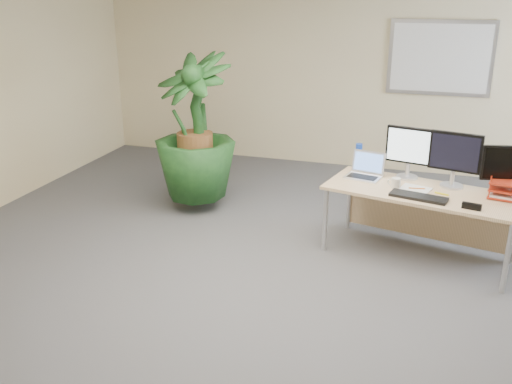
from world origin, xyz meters
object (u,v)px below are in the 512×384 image
(monitor_left, at_px, (409,150))
(monitor_right, at_px, (455,156))
(laptop, at_px, (365,171))
(floor_plant, at_px, (195,145))
(desk, at_px, (424,201))

(monitor_left, relative_size, monitor_right, 0.97)
(monitor_right, distance_m, laptop, 0.84)
(laptop, bearing_deg, floor_plant, 171.88)
(laptop, bearing_deg, monitor_left, 10.98)
(floor_plant, xyz_separation_m, laptop, (1.92, -0.27, -0.03))
(floor_plant, bearing_deg, laptop, -8.12)
(monitor_left, distance_m, laptop, 0.46)
(desk, bearing_deg, monitor_left, 128.24)
(desk, relative_size, laptop, 4.83)
(floor_plant, distance_m, monitor_left, 2.33)
(monitor_left, bearing_deg, laptop, -169.02)
(monitor_right, relative_size, laptop, 1.36)
(floor_plant, bearing_deg, monitor_right, -7.02)
(floor_plant, relative_size, monitor_left, 2.98)
(desk, height_order, monitor_left, monitor_left)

